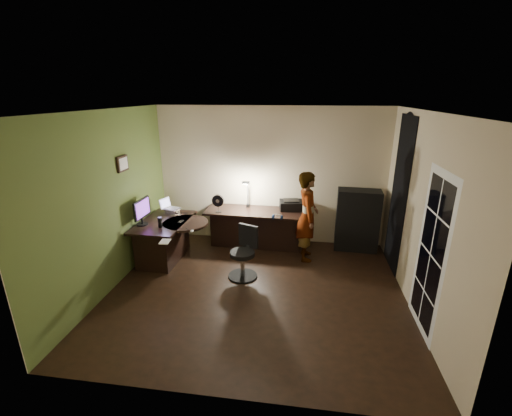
# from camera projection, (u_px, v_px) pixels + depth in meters

# --- Properties ---
(floor) EXTENTS (4.50, 4.00, 0.01)m
(floor) POSITION_uv_depth(u_px,v_px,m) (256.00, 291.00, 5.32)
(floor) COLOR black
(floor) RESTS_ON ground
(ceiling) EXTENTS (4.50, 4.00, 0.01)m
(ceiling) POSITION_uv_depth(u_px,v_px,m) (256.00, 110.00, 4.46)
(ceiling) COLOR silver
(ceiling) RESTS_ON floor
(wall_back) EXTENTS (4.50, 0.01, 2.70)m
(wall_back) POSITION_uv_depth(u_px,v_px,m) (270.00, 176.00, 6.77)
(wall_back) COLOR #C9B794
(wall_back) RESTS_ON floor
(wall_front) EXTENTS (4.50, 0.01, 2.70)m
(wall_front) POSITION_uv_depth(u_px,v_px,m) (224.00, 281.00, 3.01)
(wall_front) COLOR #C9B794
(wall_front) RESTS_ON floor
(wall_left) EXTENTS (0.01, 4.00, 2.70)m
(wall_left) POSITION_uv_depth(u_px,v_px,m) (109.00, 202.00, 5.19)
(wall_left) COLOR #C9B794
(wall_left) RESTS_ON floor
(wall_right) EXTENTS (0.01, 4.00, 2.70)m
(wall_right) POSITION_uv_depth(u_px,v_px,m) (422.00, 216.00, 4.59)
(wall_right) COLOR #C9B794
(wall_right) RESTS_ON floor
(green_wall_overlay) EXTENTS (0.00, 4.00, 2.70)m
(green_wall_overlay) POSITION_uv_depth(u_px,v_px,m) (110.00, 202.00, 5.19)
(green_wall_overlay) COLOR #4C6128
(green_wall_overlay) RESTS_ON floor
(arched_doorway) EXTENTS (0.01, 0.90, 2.60)m
(arched_doorway) POSITION_uv_depth(u_px,v_px,m) (399.00, 196.00, 5.69)
(arched_doorway) COLOR black
(arched_doorway) RESTS_ON floor
(french_door) EXTENTS (0.02, 0.92, 2.10)m
(french_door) POSITION_uv_depth(u_px,v_px,m) (431.00, 254.00, 4.17)
(french_door) COLOR white
(french_door) RESTS_ON floor
(framed_picture) EXTENTS (0.04, 0.30, 0.25)m
(framed_picture) POSITION_uv_depth(u_px,v_px,m) (122.00, 164.00, 5.45)
(framed_picture) COLOR black
(framed_picture) RESTS_ON wall_left
(desk_left) EXTENTS (0.84, 1.33, 0.75)m
(desk_left) POSITION_uv_depth(u_px,v_px,m) (166.00, 240.00, 6.22)
(desk_left) COLOR black
(desk_left) RESTS_ON floor
(desk_right) EXTENTS (2.01, 0.77, 0.75)m
(desk_right) POSITION_uv_depth(u_px,v_px,m) (257.00, 229.00, 6.76)
(desk_right) COLOR black
(desk_right) RESTS_ON floor
(cabinet) EXTENTS (0.82, 0.45, 1.20)m
(cabinet) POSITION_uv_depth(u_px,v_px,m) (357.00, 220.00, 6.57)
(cabinet) COLOR black
(cabinet) RESTS_ON floor
(laptop_stand) EXTENTS (0.27, 0.25, 0.09)m
(laptop_stand) POSITION_uv_depth(u_px,v_px,m) (172.00, 211.00, 6.48)
(laptop_stand) COLOR silver
(laptop_stand) RESTS_ON desk_left
(laptop) EXTENTS (0.36, 0.35, 0.20)m
(laptop) POSITION_uv_depth(u_px,v_px,m) (172.00, 204.00, 6.43)
(laptop) COLOR silver
(laptop) RESTS_ON laptop_stand
(monitor) EXTENTS (0.12, 0.51, 0.33)m
(monitor) POSITION_uv_depth(u_px,v_px,m) (141.00, 215.00, 5.89)
(monitor) COLOR black
(monitor) RESTS_ON desk_left
(mouse) EXTENTS (0.05, 0.08, 0.03)m
(mouse) POSITION_uv_depth(u_px,v_px,m) (192.00, 231.00, 5.62)
(mouse) COLOR silver
(mouse) RESTS_ON desk_left
(phone) EXTENTS (0.08, 0.14, 0.01)m
(phone) POSITION_uv_depth(u_px,v_px,m) (181.00, 221.00, 6.07)
(phone) COLOR black
(phone) RESTS_ON desk_left
(pen) EXTENTS (0.09, 0.11, 0.01)m
(pen) POSITION_uv_depth(u_px,v_px,m) (187.00, 229.00, 5.74)
(pen) COLOR black
(pen) RESTS_ON desk_left
(speaker) EXTENTS (0.07, 0.07, 0.18)m
(speaker) POSITION_uv_depth(u_px,v_px,m) (160.00, 222.00, 5.79)
(speaker) COLOR black
(speaker) RESTS_ON desk_left
(notepad) EXTENTS (0.16, 0.21, 0.01)m
(notepad) POSITION_uv_depth(u_px,v_px,m) (165.00, 242.00, 5.25)
(notepad) COLOR silver
(notepad) RESTS_ON desk_left
(desk_fan) EXTENTS (0.23, 0.13, 0.35)m
(desk_fan) POSITION_uv_depth(u_px,v_px,m) (218.00, 204.00, 6.50)
(desk_fan) COLOR black
(desk_fan) RESTS_ON desk_right
(headphones) EXTENTS (0.21, 0.13, 0.09)m
(headphones) POSITION_uv_depth(u_px,v_px,m) (277.00, 217.00, 6.20)
(headphones) COLOR navy
(headphones) RESTS_ON desk_right
(printer) EXTENTS (0.48, 0.40, 0.20)m
(printer) POSITION_uv_depth(u_px,v_px,m) (291.00, 205.00, 6.69)
(printer) COLOR black
(printer) RESTS_ON desk_right
(desk_lamp) EXTENTS (0.16, 0.29, 0.61)m
(desk_lamp) POSITION_uv_depth(u_px,v_px,m) (248.00, 192.00, 6.76)
(desk_lamp) COLOR black
(desk_lamp) RESTS_ON desk_right
(office_chair) EXTENTS (0.63, 0.63, 0.86)m
(office_chair) POSITION_uv_depth(u_px,v_px,m) (242.00, 253.00, 5.59)
(office_chair) COLOR black
(office_chair) RESTS_ON floor
(person) EXTENTS (0.45, 0.62, 1.64)m
(person) POSITION_uv_depth(u_px,v_px,m) (307.00, 216.00, 6.13)
(person) COLOR #D8A88C
(person) RESTS_ON floor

